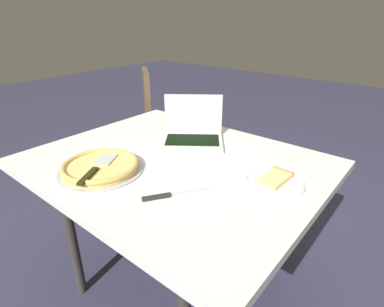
{
  "coord_description": "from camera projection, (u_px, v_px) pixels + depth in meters",
  "views": [
    {
      "loc": [
        -0.83,
        0.89,
        1.33
      ],
      "look_at": [
        -0.07,
        -0.03,
        0.78
      ],
      "focal_mm": 28.83,
      "sensor_mm": 36.0,
      "label": 1
    }
  ],
  "objects": [
    {
      "name": "ground_plane",
      "position": [
        178.0,
        283.0,
        1.66
      ],
      "size": [
        12.0,
        12.0,
        0.0
      ],
      "primitive_type": "plane",
      "color": "#302F46"
    },
    {
      "name": "pizza_tray",
      "position": [
        100.0,
        167.0,
        1.26
      ],
      "size": [
        0.34,
        0.34,
        0.04
      ],
      "color": "#A2A5A8",
      "rests_on": "dining_table"
    },
    {
      "name": "pizza_plate",
      "position": [
        274.0,
        181.0,
        1.16
      ],
      "size": [
        0.23,
        0.23,
        0.04
      ],
      "color": "white",
      "rests_on": "dining_table"
    },
    {
      "name": "laptop",
      "position": [
        193.0,
        133.0,
        1.55
      ],
      "size": [
        0.38,
        0.37,
        0.22
      ],
      "color": "#B5BEB7",
      "rests_on": "dining_table"
    },
    {
      "name": "table_knife",
      "position": [
        169.0,
        195.0,
        1.09
      ],
      "size": [
        0.15,
        0.22,
        0.01
      ],
      "color": "#BFB3BE",
      "rests_on": "dining_table"
    },
    {
      "name": "chair_near",
      "position": [
        136.0,
        125.0,
        2.37
      ],
      "size": [
        0.54,
        0.54,
        0.95
      ],
      "color": "brown",
      "rests_on": "ground_plane"
    },
    {
      "name": "dining_table",
      "position": [
        175.0,
        173.0,
        1.38
      ],
      "size": [
        1.24,
        1.0,
        0.74
      ],
      "color": "beige",
      "rests_on": "ground_plane"
    }
  ]
}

